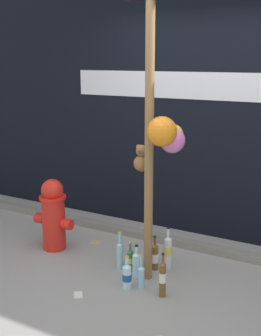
{
  "coord_description": "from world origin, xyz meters",
  "views": [
    {
      "loc": [
        1.54,
        -3.15,
        1.98
      ],
      "look_at": [
        -0.35,
        0.23,
        1.03
      ],
      "focal_mm": 47.88,
      "sensor_mm": 36.0,
      "label": 1
    }
  ],
  "objects": [
    {
      "name": "ground_plane",
      "position": [
        0.0,
        0.0,
        0.0
      ],
      "size": [
        14.0,
        14.0,
        0.0
      ],
      "primitive_type": "plane",
      "color": "gray"
    },
    {
      "name": "building_wall",
      "position": [
        0.0,
        1.56,
        1.86
      ],
      "size": [
        10.0,
        0.21,
        3.73
      ],
      "color": "black",
      "rests_on": "ground_plane"
    },
    {
      "name": "curb_strip",
      "position": [
        0.0,
        1.04,
        0.04
      ],
      "size": [
        8.0,
        0.12,
        0.08
      ],
      "primitive_type": "cube",
      "color": "slate",
      "rests_on": "ground_plane"
    },
    {
      "name": "memorial_post",
      "position": [
        -0.09,
        0.25,
        1.56
      ],
      "size": [
        0.52,
        0.5,
        2.8
      ],
      "color": "olive",
      "rests_on": "ground_plane"
    },
    {
      "name": "fire_hydrant",
      "position": [
        -1.34,
        0.33,
        0.38
      ],
      "size": [
        0.46,
        0.28,
        0.76
      ],
      "color": "red",
      "rests_on": "ground_plane"
    },
    {
      "name": "bottle_0",
      "position": [
        -0.27,
        0.2,
        0.13
      ],
      "size": [
        0.08,
        0.08,
        0.31
      ],
      "color": "#B2DBEA",
      "rests_on": "ground_plane"
    },
    {
      "name": "bottle_1",
      "position": [
        0.09,
        -0.01,
        0.17
      ],
      "size": [
        0.06,
        0.06,
        0.4
      ],
      "color": "brown",
      "rests_on": "ground_plane"
    },
    {
      "name": "bottle_2",
      "position": [
        -0.09,
        0.5,
        0.17
      ],
      "size": [
        0.08,
        0.08,
        0.42
      ],
      "color": "silver",
      "rests_on": "ground_plane"
    },
    {
      "name": "bottle_3",
      "position": [
        -0.48,
        0.26,
        0.15
      ],
      "size": [
        0.06,
        0.06,
        0.38
      ],
      "color": "#93CCE0",
      "rests_on": "ground_plane"
    },
    {
      "name": "bottle_4",
      "position": [
        -0.38,
        0.27,
        0.12
      ],
      "size": [
        0.06,
        0.06,
        0.29
      ],
      "color": "#337038",
      "rests_on": "ground_plane"
    },
    {
      "name": "bottle_5",
      "position": [
        -0.24,
        -0.03,
        0.12
      ],
      "size": [
        0.08,
        0.08,
        0.3
      ],
      "color": "#B2DBEA",
      "rests_on": "ground_plane"
    },
    {
      "name": "bottle_6",
      "position": [
        -0.14,
        0.04,
        0.11
      ],
      "size": [
        0.06,
        0.06,
        0.31
      ],
      "color": "#93CCE0",
      "rests_on": "ground_plane"
    },
    {
      "name": "bottle_7",
      "position": [
        -0.19,
        0.41,
        0.13
      ],
      "size": [
        0.07,
        0.07,
        0.34
      ],
      "color": "brown",
      "rests_on": "ground_plane"
    },
    {
      "name": "litter_1",
      "position": [
        -1.05,
        0.67,
        0.0
      ],
      "size": [
        0.12,
        0.13,
        0.01
      ],
      "primitive_type": "cube",
      "rotation": [
        0.0,
        0.0,
        1.78
      ],
      "color": "tan",
      "rests_on": "ground_plane"
    },
    {
      "name": "litter_2",
      "position": [
        -0.36,
        1.19,
        0.0
      ],
      "size": [
        0.11,
        0.15,
        0.01
      ],
      "primitive_type": "cube",
      "rotation": [
        0.0,
        0.0,
        1.57
      ],
      "color": "silver",
      "rests_on": "ground_plane"
    },
    {
      "name": "litter_3",
      "position": [
        -0.55,
        -0.34,
        0.0
      ],
      "size": [
        0.13,
        0.14,
        0.01
      ],
      "primitive_type": "cube",
      "rotation": [
        0.0,
        0.0,
        2.25
      ],
      "color": "silver",
      "rests_on": "ground_plane"
    }
  ]
}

